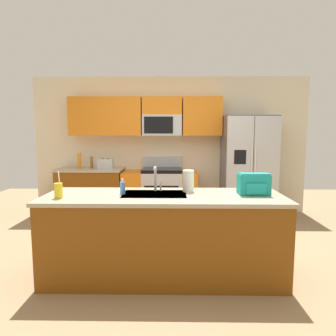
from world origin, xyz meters
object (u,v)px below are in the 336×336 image
object	(u,v)px
pepper_mill	(92,162)
sink_faucet	(156,176)
refrigerator	(248,168)
backpack	(254,184)
paper_towel_roll	(188,181)
bottle_orange	(79,161)
drink_cup_yellow	(58,190)
toaster	(105,164)
soap_dispenser	(123,188)
range_oven	(160,193)

from	to	relation	value
pepper_mill	sink_faucet	xyz separation A→B (m)	(1.31, -2.16, 0.06)
sink_faucet	refrigerator	bearing A→B (deg)	53.56
sink_faucet	backpack	world-z (taller)	sink_faucet
paper_towel_roll	bottle_orange	bearing A→B (deg)	131.25
drink_cup_yellow	paper_towel_roll	size ratio (longest dim) A/B	1.13
pepper_mill	paper_towel_roll	world-z (taller)	paper_towel_roll
paper_towel_roll	drink_cup_yellow	bearing A→B (deg)	-164.97
backpack	drink_cup_yellow	bearing A→B (deg)	-173.97
refrigerator	sink_faucet	bearing A→B (deg)	-126.44
toaster	soap_dispenser	size ratio (longest dim) A/B	1.65
paper_towel_roll	range_oven	bearing A→B (deg)	100.72
range_oven	soap_dispenser	xyz separation A→B (m)	(-0.30, -2.32, 0.53)
range_oven	refrigerator	size ratio (longest dim) A/B	0.74
bottle_orange	drink_cup_yellow	size ratio (longest dim) A/B	1.05
paper_towel_roll	backpack	distance (m)	0.70
refrigerator	backpack	world-z (taller)	refrigerator
pepper_mill	soap_dispenser	xyz separation A→B (m)	(0.96, -2.32, -0.04)
refrigerator	drink_cup_yellow	xyz separation A→B (m)	(-2.50, -2.46, 0.05)
refrigerator	soap_dispenser	distance (m)	2.94
pepper_mill	sink_faucet	distance (m)	2.52
sink_faucet	soap_dispenser	size ratio (longest dim) A/B	1.66
toaster	pepper_mill	world-z (taller)	pepper_mill
bottle_orange	drink_cup_yellow	bearing A→B (deg)	-77.22
range_oven	drink_cup_yellow	world-z (taller)	drink_cup_yellow
soap_dispenser	toaster	bearing A→B (deg)	106.96
range_oven	backpack	bearing A→B (deg)	-64.66
refrigerator	backpack	distance (m)	2.30
refrigerator	toaster	world-z (taller)	refrigerator
backpack	refrigerator	bearing A→B (deg)	77.66
range_oven	sink_faucet	bearing A→B (deg)	-88.74
pepper_mill	paper_towel_roll	xyz separation A→B (m)	(1.67, -2.17, 0.01)
soap_dispenser	paper_towel_roll	bearing A→B (deg)	11.73
toaster	sink_faucet	xyz separation A→B (m)	(1.04, -2.11, 0.08)
toaster	drink_cup_yellow	size ratio (longest dim) A/B	1.03
pepper_mill	soap_dispenser	size ratio (longest dim) A/B	1.28
toaster	backpack	distance (m)	3.08
pepper_mill	drink_cup_yellow	xyz separation A→B (m)	(0.35, -2.53, -0.03)
bottle_orange	drink_cup_yellow	distance (m)	2.58
toaster	sink_faucet	size ratio (longest dim) A/B	0.99
bottle_orange	pepper_mill	bearing A→B (deg)	4.28
refrigerator	backpack	xyz separation A→B (m)	(-0.49, -2.25, 0.09)
drink_cup_yellow	bottle_orange	bearing A→B (deg)	102.78
bottle_orange	sink_faucet	bearing A→B (deg)	-54.52
soap_dispenser	paper_towel_roll	distance (m)	0.73
soap_dispenser	bottle_orange	bearing A→B (deg)	117.12
bottle_orange	backpack	xyz separation A→B (m)	(2.58, -2.30, -0.03)
range_oven	refrigerator	xyz separation A→B (m)	(1.59, -0.07, 0.48)
bottle_orange	paper_towel_roll	distance (m)	2.87
range_oven	toaster	size ratio (longest dim) A/B	4.86
sink_faucet	backpack	bearing A→B (deg)	-8.53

